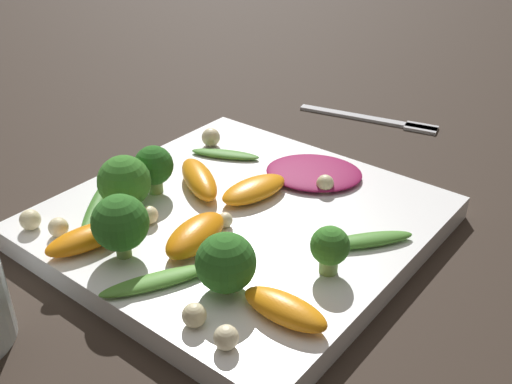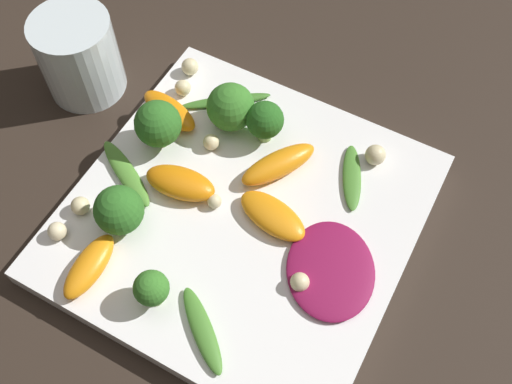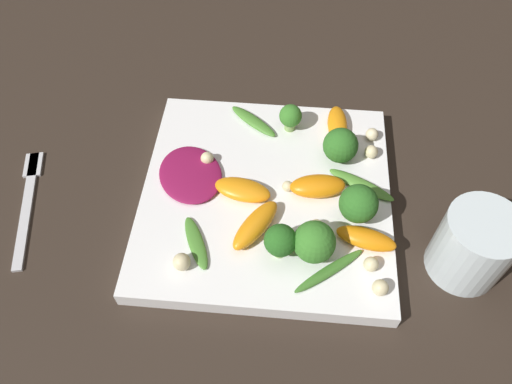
% 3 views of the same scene
% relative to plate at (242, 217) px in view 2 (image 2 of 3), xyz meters
% --- Properties ---
extents(ground_plane, '(2.40, 2.40, 0.00)m').
position_rel_plate_xyz_m(ground_plane, '(0.00, 0.00, -0.01)').
color(ground_plane, '#2D231C').
extents(plate, '(0.28, 0.28, 0.02)m').
position_rel_plate_xyz_m(plate, '(0.00, 0.00, 0.00)').
color(plate, white).
rests_on(plate, ground_plane).
extents(drinking_glass, '(0.08, 0.08, 0.08)m').
position_rel_plate_xyz_m(drinking_glass, '(-0.21, 0.06, 0.03)').
color(drinking_glass, silver).
rests_on(drinking_glass, ground_plane).
extents(radicchio_leaf_0, '(0.10, 0.11, 0.01)m').
position_rel_plate_xyz_m(radicchio_leaf_0, '(0.09, -0.01, 0.01)').
color(radicchio_leaf_0, maroon).
rests_on(radicchio_leaf_0, plate).
extents(orange_segment_0, '(0.06, 0.08, 0.02)m').
position_rel_plate_xyz_m(orange_segment_0, '(0.01, 0.05, 0.02)').
color(orange_segment_0, orange).
rests_on(orange_segment_0, plate).
extents(orange_segment_1, '(0.07, 0.04, 0.02)m').
position_rel_plate_xyz_m(orange_segment_1, '(-0.11, 0.06, 0.02)').
color(orange_segment_1, orange).
rests_on(orange_segment_1, plate).
extents(orange_segment_2, '(0.03, 0.06, 0.02)m').
position_rel_plate_xyz_m(orange_segment_2, '(-0.08, -0.11, 0.02)').
color(orange_segment_2, orange).
rests_on(orange_segment_2, plate).
extents(orange_segment_3, '(0.07, 0.04, 0.02)m').
position_rel_plate_xyz_m(orange_segment_3, '(-0.06, -0.01, 0.02)').
color(orange_segment_3, orange).
rests_on(orange_segment_3, plate).
extents(orange_segment_4, '(0.07, 0.04, 0.02)m').
position_rel_plate_xyz_m(orange_segment_4, '(0.03, 0.01, 0.02)').
color(orange_segment_4, orange).
rests_on(orange_segment_4, plate).
extents(broccoli_floret_0, '(0.04, 0.04, 0.05)m').
position_rel_plate_xyz_m(broccoli_floret_0, '(-0.10, 0.03, 0.04)').
color(broccoli_floret_0, '#7A9E51').
rests_on(broccoli_floret_0, plate).
extents(broccoli_floret_1, '(0.04, 0.04, 0.05)m').
position_rel_plate_xyz_m(broccoli_floret_1, '(-0.05, 0.08, 0.04)').
color(broccoli_floret_1, '#84AD5B').
rests_on(broccoli_floret_1, plate).
extents(broccoli_floret_2, '(0.04, 0.04, 0.04)m').
position_rel_plate_xyz_m(broccoli_floret_2, '(-0.08, -0.06, 0.03)').
color(broccoli_floret_2, '#84AD5B').
rests_on(broccoli_floret_2, plate).
extents(broccoli_floret_3, '(0.03, 0.03, 0.04)m').
position_rel_plate_xyz_m(broccoli_floret_3, '(-0.02, 0.08, 0.04)').
color(broccoli_floret_3, '#84AD5B').
rests_on(broccoli_floret_3, plate).
extents(broccoli_floret_4, '(0.03, 0.03, 0.04)m').
position_rel_plate_xyz_m(broccoli_floret_4, '(-0.02, -0.10, 0.03)').
color(broccoli_floret_4, '#84AD5B').
rests_on(broccoli_floret_4, plate).
extents(arugula_sprig_0, '(0.07, 0.06, 0.01)m').
position_rel_plate_xyz_m(arugula_sprig_0, '(0.02, -0.11, 0.01)').
color(arugula_sprig_0, '#47842D').
rests_on(arugula_sprig_0, plate).
extents(arugula_sprig_1, '(0.08, 0.05, 0.01)m').
position_rel_plate_xyz_m(arugula_sprig_1, '(-0.11, -0.02, 0.01)').
color(arugula_sprig_1, '#518E33').
rests_on(arugula_sprig_1, plate).
extents(arugula_sprig_2, '(0.08, 0.06, 0.01)m').
position_rel_plate_xyz_m(arugula_sprig_2, '(-0.07, 0.10, 0.01)').
color(arugula_sprig_2, '#3D7528').
rests_on(arugula_sprig_2, plate).
extents(arugula_sprig_3, '(0.04, 0.07, 0.01)m').
position_rel_plate_xyz_m(arugula_sprig_3, '(0.07, 0.07, 0.01)').
color(arugula_sprig_3, '#47842D').
rests_on(arugula_sprig_3, plate).
extents(macadamia_nut_0, '(0.02, 0.02, 0.02)m').
position_rel_plate_xyz_m(macadamia_nut_0, '(0.08, 0.10, 0.02)').
color(macadamia_nut_0, beige).
rests_on(macadamia_nut_0, plate).
extents(macadamia_nut_1, '(0.02, 0.02, 0.02)m').
position_rel_plate_xyz_m(macadamia_nut_1, '(-0.11, 0.09, 0.02)').
color(macadamia_nut_1, beige).
rests_on(macadamia_nut_1, plate).
extents(macadamia_nut_2, '(0.02, 0.02, 0.02)m').
position_rel_plate_xyz_m(macadamia_nut_2, '(-0.12, -0.09, 0.02)').
color(macadamia_nut_2, beige).
rests_on(macadamia_nut_2, plate).
extents(macadamia_nut_3, '(0.02, 0.02, 0.02)m').
position_rel_plate_xyz_m(macadamia_nut_3, '(-0.12, 0.11, 0.02)').
color(macadamia_nut_3, beige).
rests_on(macadamia_nut_3, plate).
extents(macadamia_nut_4, '(0.02, 0.02, 0.02)m').
position_rel_plate_xyz_m(macadamia_nut_4, '(0.07, -0.04, 0.02)').
color(macadamia_nut_4, beige).
rests_on(macadamia_nut_4, plate).
extents(macadamia_nut_5, '(0.01, 0.01, 0.01)m').
position_rel_plate_xyz_m(macadamia_nut_5, '(-0.02, -0.01, 0.02)').
color(macadamia_nut_5, beige).
rests_on(macadamia_nut_5, plate).
extents(macadamia_nut_6, '(0.02, 0.02, 0.02)m').
position_rel_plate_xyz_m(macadamia_nut_6, '(-0.12, -0.06, 0.02)').
color(macadamia_nut_6, beige).
rests_on(macadamia_nut_6, plate).
extents(macadamia_nut_7, '(0.01, 0.01, 0.01)m').
position_rel_plate_xyz_m(macadamia_nut_7, '(-0.06, 0.05, 0.02)').
color(macadamia_nut_7, beige).
rests_on(macadamia_nut_7, plate).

